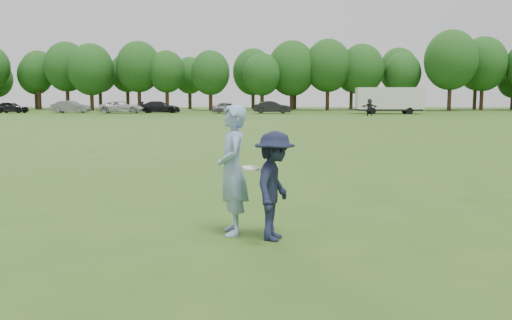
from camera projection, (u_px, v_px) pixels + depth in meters
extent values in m
plane|color=#2D5217|center=(203.00, 241.00, 8.28)|extent=(200.00, 200.00, 0.00)
imported|color=#82A1C9|center=(233.00, 170.00, 8.61)|extent=(0.64, 0.84, 2.07)
imported|color=#171C33|center=(274.00, 186.00, 8.28)|extent=(0.86, 1.20, 1.68)
imported|color=black|center=(370.00, 107.00, 59.21)|extent=(1.83, 0.94, 1.89)
imported|color=black|center=(11.00, 107.00, 69.73)|extent=(4.38, 2.05, 1.45)
imported|color=slate|center=(71.00, 107.00, 69.47)|extent=(4.80, 1.78, 1.57)
imported|color=silver|center=(122.00, 107.00, 68.63)|extent=(5.82, 3.15, 1.55)
imported|color=black|center=(160.00, 107.00, 69.80)|extent=(5.25, 2.29, 1.50)
imported|color=slate|center=(229.00, 108.00, 67.80)|extent=(4.34, 2.02, 1.44)
imported|color=black|center=(272.00, 107.00, 67.59)|extent=(4.70, 1.67, 1.54)
cylinder|color=white|center=(251.00, 168.00, 8.30)|extent=(0.27, 0.27, 0.07)
cube|color=silver|center=(389.00, 98.00, 65.89)|extent=(8.00, 2.50, 2.60)
cube|color=black|center=(389.00, 110.00, 66.06)|extent=(7.60, 2.30, 0.25)
cylinder|color=black|center=(373.00, 111.00, 64.93)|extent=(0.80, 0.25, 0.80)
cylinder|color=black|center=(369.00, 110.00, 67.41)|extent=(0.80, 0.25, 0.80)
cylinder|color=black|center=(410.00, 111.00, 64.73)|extent=(0.80, 0.25, 0.80)
cylinder|color=black|center=(405.00, 110.00, 67.21)|extent=(0.80, 0.25, 0.80)
cube|color=#333333|center=(353.00, 109.00, 66.25)|extent=(1.20, 0.15, 0.12)
cylinder|color=#332114|center=(40.00, 97.00, 86.92)|extent=(0.56, 0.56, 3.91)
ellipsoid|color=#1B4115|center=(38.00, 70.00, 86.41)|extent=(5.47, 5.47, 6.29)
cylinder|color=#332114|center=(68.00, 98.00, 84.94)|extent=(0.56, 0.56, 3.83)
ellipsoid|color=#1B4115|center=(66.00, 67.00, 84.37)|extent=(6.75, 6.75, 7.76)
cylinder|color=#332114|center=(92.00, 100.00, 81.81)|extent=(0.56, 0.56, 3.25)
ellipsoid|color=#1B4115|center=(91.00, 69.00, 81.27)|extent=(6.76, 6.76, 7.78)
cylinder|color=#332114|center=(139.00, 98.00, 81.86)|extent=(0.56, 0.56, 3.71)
ellipsoid|color=#1B4115|center=(139.00, 67.00, 81.31)|extent=(6.68, 6.68, 7.68)
cylinder|color=#332114|center=(167.00, 99.00, 81.30)|extent=(0.56, 0.56, 3.46)
ellipsoid|color=#1B4115|center=(167.00, 72.00, 80.82)|extent=(5.49, 5.49, 6.31)
cylinder|color=#332114|center=(211.00, 100.00, 80.88)|extent=(0.56, 0.56, 3.14)
ellipsoid|color=#1B4115|center=(210.00, 73.00, 80.41)|extent=(5.78, 5.78, 6.64)
cylinder|color=#332114|center=(262.00, 100.00, 80.28)|extent=(0.56, 0.56, 3.01)
ellipsoid|color=#1B4115|center=(262.00, 74.00, 79.83)|extent=(5.46, 5.46, 6.28)
cylinder|color=#332114|center=(292.00, 100.00, 82.43)|extent=(0.56, 0.56, 3.23)
ellipsoid|color=#1B4115|center=(292.00, 68.00, 81.87)|extent=(7.29, 7.29, 8.38)
cylinder|color=#332114|center=(327.00, 98.00, 82.06)|extent=(0.56, 0.56, 3.77)
ellipsoid|color=#1B4115|center=(328.00, 66.00, 81.48)|extent=(6.95, 6.95, 8.00)
cylinder|color=#332114|center=(361.00, 99.00, 82.43)|extent=(0.56, 0.56, 3.33)
ellipsoid|color=#1B4115|center=(362.00, 69.00, 81.90)|extent=(6.71, 6.71, 7.71)
cylinder|color=#332114|center=(402.00, 100.00, 82.40)|extent=(0.56, 0.56, 3.22)
ellipsoid|color=#1B4115|center=(402.00, 73.00, 81.93)|extent=(5.54, 5.54, 6.37)
cylinder|color=#332114|center=(449.00, 97.00, 79.15)|extent=(0.56, 0.56, 4.15)
ellipsoid|color=#1B4115|center=(451.00, 60.00, 78.52)|extent=(7.59, 7.59, 8.73)
cylinder|color=#332114|center=(481.00, 97.00, 82.39)|extent=(0.56, 0.56, 3.95)
ellipsoid|color=#1B4115|center=(483.00, 64.00, 81.79)|extent=(7.16, 7.16, 8.24)
cylinder|color=#332114|center=(36.00, 99.00, 90.16)|extent=(0.56, 0.56, 3.25)
ellipsoid|color=#1B4115|center=(35.00, 75.00, 89.69)|extent=(5.68, 5.68, 6.53)
cylinder|color=#332114|center=(100.00, 98.00, 92.67)|extent=(0.56, 0.56, 3.62)
ellipsoid|color=#1B4115|center=(100.00, 73.00, 92.16)|extent=(5.80, 5.80, 6.67)
cylinder|color=#332114|center=(128.00, 98.00, 89.90)|extent=(0.56, 0.56, 3.61)
ellipsoid|color=#1B4115|center=(127.00, 73.00, 89.40)|extent=(5.58, 5.58, 6.42)
cylinder|color=#332114|center=(190.00, 99.00, 89.98)|extent=(0.56, 0.56, 3.29)
ellipsoid|color=#1B4115|center=(190.00, 75.00, 89.52)|extent=(5.30, 5.30, 6.09)
cylinder|color=#332114|center=(253.00, 99.00, 90.97)|extent=(0.56, 0.56, 3.28)
ellipsoid|color=#1B4115|center=(253.00, 72.00, 90.43)|extent=(6.78, 6.78, 7.79)
cylinder|color=#332114|center=(295.00, 100.00, 89.13)|extent=(0.56, 0.56, 3.11)
ellipsoid|color=#1B4115|center=(295.00, 76.00, 88.68)|extent=(5.34, 5.34, 6.14)
cylinder|color=#332114|center=(351.00, 98.00, 90.08)|extent=(0.56, 0.56, 3.50)
ellipsoid|color=#1B4115|center=(352.00, 75.00, 89.63)|extent=(4.82, 4.82, 5.54)
cylinder|color=#332114|center=(398.00, 98.00, 90.30)|extent=(0.56, 0.56, 3.80)
ellipsoid|color=#1B4115|center=(398.00, 70.00, 89.76)|extent=(6.34, 6.34, 7.29)
cylinder|color=#332114|center=(475.00, 97.00, 88.02)|extent=(0.56, 0.56, 3.84)
ellipsoid|color=#1B4115|center=(476.00, 72.00, 87.54)|extent=(5.09, 5.09, 5.86)
cylinder|color=#332114|center=(512.00, 101.00, 86.69)|extent=(0.56, 0.56, 2.58)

